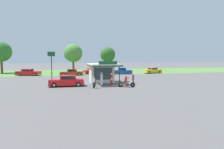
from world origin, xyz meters
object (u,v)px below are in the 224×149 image
object	(u,v)px
parked_car_back_row_far_left	(122,71)
bystander_leaning_by_kiosk	(94,82)
featured_classic_sedan	(67,81)
parked_car_second_row_spare	(71,73)
motorcycle_with_rider	(126,82)
bystander_chatting_near_pumps	(133,78)
parked_car_back_row_right	(93,71)
gas_pump_nearside	(102,80)
parked_car_back_row_far_right	(28,73)
gas_pump_offside	(111,80)
parked_car_back_row_left	(152,71)
roadside_pole_sign	(51,62)

from	to	relation	value
parked_car_back_row_far_left	bystander_leaning_by_kiosk	xyz separation A→B (m)	(-10.22, -20.37, 0.09)
featured_classic_sedan	parked_car_second_row_spare	size ratio (longest dim) A/B	0.89
motorcycle_with_rider	bystander_chatting_near_pumps	distance (m)	4.08
parked_car_back_row_right	parked_car_back_row_far_left	bearing A→B (deg)	-19.65
gas_pump_nearside	parked_car_back_row_far_right	xyz separation A→B (m)	(-13.54, 19.50, -0.18)
gas_pump_offside	bystander_chatting_near_pumps	xyz separation A→B (m)	(3.81, 1.21, -0.03)
parked_car_second_row_spare	parked_car_back_row_left	bearing A→B (deg)	3.53
parked_car_back_row_far_right	bystander_chatting_near_pumps	distance (m)	26.23
gas_pump_nearside	featured_classic_sedan	world-z (taller)	gas_pump_nearside
roadside_pole_sign	bystander_leaning_by_kiosk	bearing A→B (deg)	-47.13
parked_car_back_row_far_left	bystander_chatting_near_pumps	distance (m)	17.54
parked_car_back_row_right	bystander_leaning_by_kiosk	world-z (taller)	parked_car_back_row_right
roadside_pole_sign	parked_car_back_row_right	bearing A→B (deg)	62.27
gas_pump_offside	parked_car_back_row_right	distance (m)	20.93
parked_car_back_row_right	parked_car_back_row_far_left	world-z (taller)	parked_car_back_row_far_left
bystander_leaning_by_kiosk	roadside_pole_sign	world-z (taller)	roadside_pole_sign
parked_car_back_row_far_right	parked_car_back_row_right	size ratio (longest dim) A/B	1.05
gas_pump_nearside	roadside_pole_sign	bearing A→B (deg)	149.66
motorcycle_with_rider	roadside_pole_sign	world-z (taller)	roadside_pole_sign
roadside_pole_sign	motorcycle_with_rider	bearing A→B (deg)	-32.12
motorcycle_with_rider	parked_car_back_row_far_left	distance (m)	21.39
parked_car_back_row_far_right	parked_car_back_row_far_left	world-z (taller)	parked_car_back_row_far_left
motorcycle_with_rider	parked_car_back_row_far_right	distance (m)	27.29
parked_car_back_row_far_left	bystander_leaning_by_kiosk	world-z (taller)	parked_car_back_row_far_left
parked_car_back_row_right	bystander_chatting_near_pumps	xyz separation A→B (m)	(3.54, -19.71, 0.07)
parked_car_back_row_far_left	featured_classic_sedan	bearing A→B (deg)	-127.51
parked_car_second_row_spare	bystander_chatting_near_pumps	bearing A→B (deg)	-60.88
gas_pump_nearside	parked_car_back_row_far_left	bearing A→B (deg)	64.39
parked_car_back_row_left	gas_pump_nearside	bearing A→B (deg)	-132.63
gas_pump_offside	parked_car_back_row_left	xyz separation A→B (m)	(16.01, 18.97, -0.11)
motorcycle_with_rider	roadside_pole_sign	bearing A→B (deg)	147.88
gas_pump_offside	roadside_pole_sign	bearing A→B (deg)	154.08
parked_car_back_row_far_left	bystander_chatting_near_pumps	xyz separation A→B (m)	(-3.55, -17.18, 0.08)
featured_classic_sedan	bystander_leaning_by_kiosk	world-z (taller)	featured_classic_sedan
gas_pump_nearside	parked_car_second_row_spare	bearing A→B (deg)	102.44
motorcycle_with_rider	parked_car_back_row_right	distance (m)	23.16
featured_classic_sedan	parked_car_back_row_left	size ratio (longest dim) A/B	0.88
gas_pump_offside	parked_car_second_row_spare	xyz separation A→B (m)	(-5.34, 17.65, -0.17)
parked_car_back_row_far_right	parked_car_back_row_far_left	xyz separation A→B (m)	(22.36, -1.11, 0.02)
parked_car_back_row_right	roadside_pole_sign	bearing A→B (deg)	-117.73
parked_car_second_row_spare	parked_car_back_row_left	size ratio (longest dim) A/B	0.99
parked_car_back_row_far_left	bystander_chatting_near_pumps	bearing A→B (deg)	-101.69
featured_classic_sedan	parked_car_second_row_spare	bearing A→B (deg)	86.85
parked_car_second_row_spare	parked_car_back_row_far_left	distance (m)	12.73
bystander_chatting_near_pumps	roadside_pole_sign	size ratio (longest dim) A/B	0.31
gas_pump_offside	bystander_leaning_by_kiosk	distance (m)	3.47
parked_car_back_row_left	roadside_pole_sign	size ratio (longest dim) A/B	1.14
gas_pump_nearside	parked_car_back_row_left	world-z (taller)	gas_pump_nearside
parked_car_back_row_far_left	roadside_pole_sign	distance (m)	21.52
gas_pump_nearside	parked_car_back_row_far_right	bearing A→B (deg)	124.77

